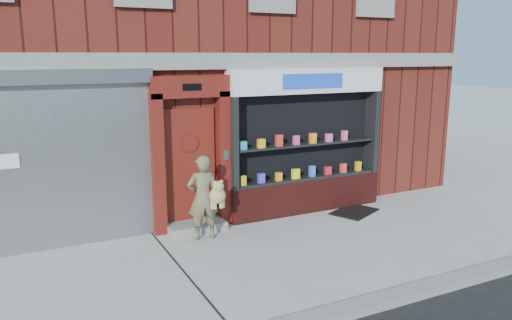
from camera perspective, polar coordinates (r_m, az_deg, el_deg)
ground at (r=8.47m, az=1.99°, el=-10.76°), size 80.00×80.00×0.00m
curb at (r=6.82m, az=11.01°, el=-16.39°), size 60.00×0.30×0.12m
building at (r=13.40m, az=-10.63°, el=14.91°), size 12.00×8.16×8.00m
shutter_bay at (r=8.95m, az=-21.35°, el=1.15°), size 3.10×0.30×3.04m
red_door_bay at (r=9.39m, az=-7.42°, el=0.74°), size 1.52×0.58×2.90m
pharmacy_bay at (r=10.43m, az=5.73°, el=1.44°), size 3.50×0.41×3.00m
woman at (r=8.96m, az=-5.90°, el=-4.24°), size 0.67×0.51×1.54m
doormat at (r=10.81m, az=11.16°, el=-5.81°), size 1.18×1.04×0.02m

